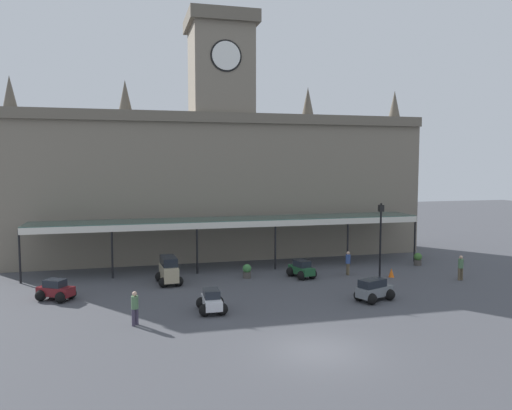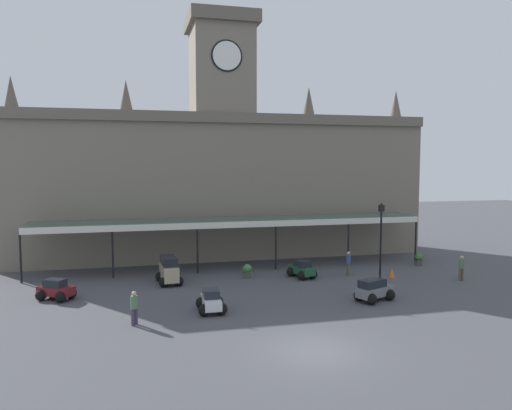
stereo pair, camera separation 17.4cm
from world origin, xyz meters
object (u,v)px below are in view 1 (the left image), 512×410
at_px(car_green_sedan, 302,270).
at_px(pedestrian_beside_cars, 461,267).
at_px(planter_near_kerb, 418,259).
at_px(planter_forecourt_centre, 247,271).
at_px(car_grey_estate, 374,291).
at_px(car_beige_van, 169,271).
at_px(pedestrian_crossing_forecourt, 135,307).
at_px(traffic_cone, 391,273).
at_px(pedestrian_near_entrance, 348,262).
at_px(victorian_lamppost, 381,233).
at_px(car_white_sedan, 212,302).
at_px(car_maroon_sedan, 56,291).

bearing_deg(car_green_sedan, pedestrian_beside_cars, -18.43).
bearing_deg(planter_near_kerb, planter_forecourt_centre, -176.39).
bearing_deg(pedestrian_beside_cars, car_grey_estate, -159.00).
distance_m(car_beige_van, pedestrian_crossing_forecourt, 8.25).
bearing_deg(traffic_cone, pedestrian_near_entrance, 152.72).
bearing_deg(car_beige_van, victorian_lamppost, -12.13).
height_order(car_white_sedan, victorian_lamppost, victorian_lamppost).
distance_m(car_green_sedan, pedestrian_near_entrance, 3.44).
bearing_deg(planter_near_kerb, traffic_cone, -142.55).
bearing_deg(car_grey_estate, pedestrian_near_entrance, 78.13).
bearing_deg(car_maroon_sedan, car_beige_van, 18.96).
height_order(pedestrian_crossing_forecourt, traffic_cone, pedestrian_crossing_forecourt).
height_order(pedestrian_beside_cars, planter_forecourt_centre, pedestrian_beside_cars).
height_order(pedestrian_near_entrance, traffic_cone, pedestrian_near_entrance).
distance_m(car_green_sedan, traffic_cone, 6.21).
xyz_separation_m(car_maroon_sedan, pedestrian_beside_cars, (25.61, -1.58, 0.41)).
bearing_deg(pedestrian_near_entrance, pedestrian_crossing_forecourt, -153.06).
bearing_deg(traffic_cone, car_beige_van, 172.83).
bearing_deg(pedestrian_crossing_forecourt, victorian_lamppost, 17.72).
xyz_separation_m(car_beige_van, planter_forecourt_centre, (5.29, 0.31, -0.32)).
height_order(planter_near_kerb, planter_forecourt_centre, same).
bearing_deg(pedestrian_near_entrance, planter_forecourt_centre, 173.23).
xyz_separation_m(planter_near_kerb, planter_forecourt_centre, (-13.70, -0.86, 0.00)).
relative_size(car_green_sedan, victorian_lamppost, 0.42).
xyz_separation_m(car_grey_estate, victorian_lamppost, (2.51, 3.99, 2.67)).
distance_m(planter_near_kerb, planter_forecourt_centre, 13.73).
bearing_deg(car_maroon_sedan, planter_forecourt_centre, 12.20).
relative_size(pedestrian_crossing_forecourt, pedestrian_beside_cars, 1.00).
height_order(pedestrian_crossing_forecourt, victorian_lamppost, victorian_lamppost).
relative_size(car_grey_estate, pedestrian_near_entrance, 1.45).
distance_m(car_grey_estate, victorian_lamppost, 5.42).
relative_size(car_grey_estate, victorian_lamppost, 0.46).
distance_m(pedestrian_near_entrance, victorian_lamppost, 3.53).
bearing_deg(victorian_lamppost, pedestrian_near_entrance, 116.28).
xyz_separation_m(car_green_sedan, planter_near_kerb, (10.04, 1.65, -0.01)).
bearing_deg(traffic_cone, pedestrian_crossing_forecourt, -160.61).
relative_size(planter_near_kerb, planter_forecourt_centre, 1.00).
height_order(car_white_sedan, car_beige_van, car_beige_van).
bearing_deg(car_grey_estate, car_maroon_sedan, 165.23).
bearing_deg(car_grey_estate, planter_forecourt_centre, 128.54).
xyz_separation_m(pedestrian_beside_cars, pedestrian_near_entrance, (-6.65, 3.30, 0.00)).
height_order(car_grey_estate, planter_forecourt_centre, car_grey_estate).
bearing_deg(traffic_cone, planter_forecourt_centre, 167.26).
relative_size(pedestrian_near_entrance, planter_near_kerb, 1.74).
xyz_separation_m(car_maroon_sedan, traffic_cone, (21.58, 0.37, -0.20)).
relative_size(car_green_sedan, car_beige_van, 0.89).
height_order(car_beige_van, victorian_lamppost, victorian_lamppost).
bearing_deg(pedestrian_crossing_forecourt, planter_forecourt_centre, 47.71).
height_order(car_green_sedan, pedestrian_crossing_forecourt, pedestrian_crossing_forecourt).
height_order(pedestrian_crossing_forecourt, planter_near_kerb, pedestrian_crossing_forecourt).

